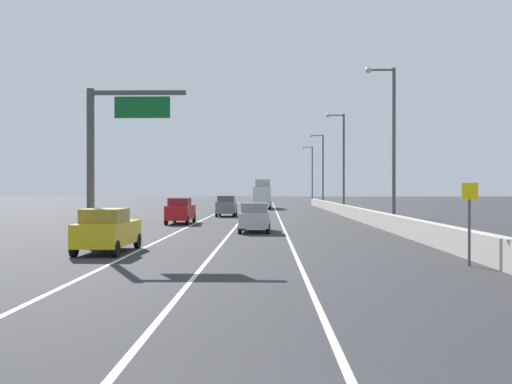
{
  "coord_description": "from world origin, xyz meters",
  "views": [
    {
      "loc": [
        0.28,
        -5.56,
        2.77
      ],
      "look_at": [
        -0.7,
        50.49,
        2.51
      ],
      "focal_mm": 41.93,
      "sensor_mm": 36.0,
      "label": 1
    }
  ],
  "objects_px": {
    "lamp_post_right_second": "(391,137)",
    "lamp_post_right_fifth": "(311,171)",
    "speed_advisory_sign": "(469,217)",
    "box_truck": "(262,195)",
    "overhead_sign_gantry": "(106,148)",
    "lamp_post_right_third": "(342,157)",
    "car_silver_2": "(255,217)",
    "car_gray_1": "(226,206)",
    "car_red_3": "(180,211)",
    "lamp_post_right_fourth": "(322,166)",
    "car_yellow_0": "(107,230)"
  },
  "relations": [
    {
      "from": "speed_advisory_sign",
      "to": "lamp_post_right_third",
      "type": "relative_size",
      "value": 0.26
    },
    {
      "from": "lamp_post_right_fourth",
      "to": "car_gray_1",
      "type": "distance_m",
      "value": 35.65
    },
    {
      "from": "lamp_post_right_fourth",
      "to": "car_gray_1",
      "type": "relative_size",
      "value": 2.69
    },
    {
      "from": "car_yellow_0",
      "to": "box_truck",
      "type": "xyz_separation_m",
      "value": [
        6.39,
        60.15,
        0.95
      ]
    },
    {
      "from": "lamp_post_right_third",
      "to": "car_gray_1",
      "type": "bearing_deg",
      "value": -150.4
    },
    {
      "from": "overhead_sign_gantry",
      "to": "car_yellow_0",
      "type": "relative_size",
      "value": 1.6
    },
    {
      "from": "lamp_post_right_second",
      "to": "lamp_post_right_fourth",
      "type": "xyz_separation_m",
      "value": [
        -0.12,
        51.41,
        0.0
      ]
    },
    {
      "from": "overhead_sign_gantry",
      "to": "speed_advisory_sign",
      "type": "height_order",
      "value": "overhead_sign_gantry"
    },
    {
      "from": "lamp_post_right_second",
      "to": "car_red_3",
      "type": "bearing_deg",
      "value": 160.1
    },
    {
      "from": "lamp_post_right_third",
      "to": "car_yellow_0",
      "type": "height_order",
      "value": "lamp_post_right_third"
    },
    {
      "from": "speed_advisory_sign",
      "to": "car_gray_1",
      "type": "bearing_deg",
      "value": 106.27
    },
    {
      "from": "overhead_sign_gantry",
      "to": "lamp_post_right_third",
      "type": "height_order",
      "value": "lamp_post_right_third"
    },
    {
      "from": "car_yellow_0",
      "to": "box_truck",
      "type": "bearing_deg",
      "value": 83.93
    },
    {
      "from": "car_silver_2",
      "to": "lamp_post_right_third",
      "type": "bearing_deg",
      "value": 72.34
    },
    {
      "from": "car_red_3",
      "to": "car_silver_2",
      "type": "bearing_deg",
      "value": -55.95
    },
    {
      "from": "speed_advisory_sign",
      "to": "car_silver_2",
      "type": "xyz_separation_m",
      "value": [
        -8.07,
        17.06,
        -0.82
      ]
    },
    {
      "from": "speed_advisory_sign",
      "to": "lamp_post_right_third",
      "type": "height_order",
      "value": "lamp_post_right_third"
    },
    {
      "from": "lamp_post_right_fourth",
      "to": "box_truck",
      "type": "distance_m",
      "value": 12.66
    },
    {
      "from": "overhead_sign_gantry",
      "to": "car_red_3",
      "type": "bearing_deg",
      "value": 88.21
    },
    {
      "from": "car_red_3",
      "to": "box_truck",
      "type": "distance_m",
      "value": 38.85
    },
    {
      "from": "speed_advisory_sign",
      "to": "box_truck",
      "type": "bearing_deg",
      "value": 96.98
    },
    {
      "from": "car_silver_2",
      "to": "car_red_3",
      "type": "height_order",
      "value": "car_red_3"
    },
    {
      "from": "lamp_post_right_second",
      "to": "car_gray_1",
      "type": "bearing_deg",
      "value": 124.65
    },
    {
      "from": "car_gray_1",
      "to": "box_truck",
      "type": "xyz_separation_m",
      "value": [
        3.5,
        25.44,
        0.87
      ]
    },
    {
      "from": "overhead_sign_gantry",
      "to": "lamp_post_right_fourth",
      "type": "xyz_separation_m",
      "value": [
        16.15,
        65.65,
        1.73
      ]
    },
    {
      "from": "car_gray_1",
      "to": "car_yellow_0",
      "type": "bearing_deg",
      "value": -94.76
    },
    {
      "from": "lamp_post_right_fifth",
      "to": "car_yellow_0",
      "type": "height_order",
      "value": "lamp_post_right_fifth"
    },
    {
      "from": "overhead_sign_gantry",
      "to": "car_gray_1",
      "type": "xyz_separation_m",
      "value": [
        3.46,
        32.78,
        -3.68
      ]
    },
    {
      "from": "box_truck",
      "to": "lamp_post_right_third",
      "type": "bearing_deg",
      "value": -63.5
    },
    {
      "from": "overhead_sign_gantry",
      "to": "lamp_post_right_third",
      "type": "distance_m",
      "value": 43.09
    },
    {
      "from": "car_gray_1",
      "to": "car_red_3",
      "type": "height_order",
      "value": "car_gray_1"
    },
    {
      "from": "lamp_post_right_second",
      "to": "lamp_post_right_third",
      "type": "bearing_deg",
      "value": 90.45
    },
    {
      "from": "lamp_post_right_third",
      "to": "car_silver_2",
      "type": "distance_m",
      "value": 31.1
    },
    {
      "from": "lamp_post_right_fourth",
      "to": "car_silver_2",
      "type": "bearing_deg",
      "value": -99.68
    },
    {
      "from": "lamp_post_right_third",
      "to": "speed_advisory_sign",
      "type": "bearing_deg",
      "value": -91.51
    },
    {
      "from": "box_truck",
      "to": "lamp_post_right_fifth",
      "type": "bearing_deg",
      "value": 74.03
    },
    {
      "from": "car_silver_2",
      "to": "car_gray_1",
      "type": "bearing_deg",
      "value": 98.6
    },
    {
      "from": "speed_advisory_sign",
      "to": "car_red_3",
      "type": "distance_m",
      "value": 29.81
    },
    {
      "from": "overhead_sign_gantry",
      "to": "lamp_post_right_fifth",
      "type": "xyz_separation_m",
      "value": [
        16.44,
        91.36,
        1.73
      ]
    },
    {
      "from": "lamp_post_right_second",
      "to": "lamp_post_right_fourth",
      "type": "height_order",
      "value": "same"
    },
    {
      "from": "lamp_post_right_second",
      "to": "lamp_post_right_third",
      "type": "height_order",
      "value": "same"
    },
    {
      "from": "box_truck",
      "to": "car_gray_1",
      "type": "bearing_deg",
      "value": -97.83
    },
    {
      "from": "car_gray_1",
      "to": "lamp_post_right_second",
      "type": "bearing_deg",
      "value": -55.35
    },
    {
      "from": "lamp_post_right_second",
      "to": "lamp_post_right_fifth",
      "type": "relative_size",
      "value": 1.0
    },
    {
      "from": "lamp_post_right_fourth",
      "to": "car_red_3",
      "type": "xyz_separation_m",
      "value": [
        -15.53,
        -45.75,
        -5.43
      ]
    },
    {
      "from": "lamp_post_right_third",
      "to": "car_gray_1",
      "type": "relative_size",
      "value": 2.69
    },
    {
      "from": "speed_advisory_sign",
      "to": "car_silver_2",
      "type": "height_order",
      "value": "speed_advisory_sign"
    },
    {
      "from": "box_truck",
      "to": "lamp_post_right_second",
      "type": "bearing_deg",
      "value": -78.04
    },
    {
      "from": "speed_advisory_sign",
      "to": "lamp_post_right_second",
      "type": "relative_size",
      "value": 0.26
    },
    {
      "from": "lamp_post_right_second",
      "to": "lamp_post_right_fifth",
      "type": "bearing_deg",
      "value": 89.87
    }
  ]
}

